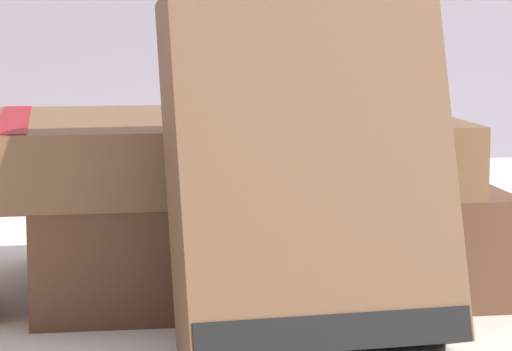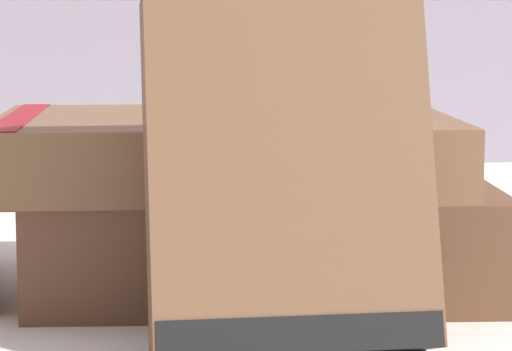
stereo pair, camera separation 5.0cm
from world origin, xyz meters
TOP-DOWN VIEW (x-y plane):
  - ground_plane at (0.00, 0.00)m, footprint 3.00×3.00m
  - book_flat_bottom at (0.01, 0.03)m, footprint 0.20×0.15m
  - book_flat_top at (-0.00, 0.03)m, footprint 0.20×0.14m
  - book_leaning_front at (0.01, -0.07)m, footprint 0.10×0.06m
  - pocket_watch at (0.04, 0.02)m, footprint 0.05×0.05m

SIDE VIEW (x-z plane):
  - ground_plane at x=0.00m, z-range 0.00..0.00m
  - book_flat_bottom at x=0.01m, z-range 0.00..0.04m
  - book_leaning_front at x=0.01m, z-range 0.00..0.12m
  - book_flat_top at x=0.00m, z-range 0.04..0.07m
  - pocket_watch at x=0.04m, z-range 0.07..0.08m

